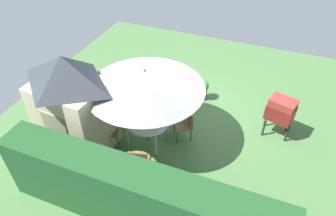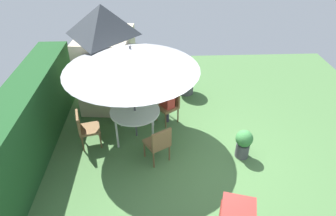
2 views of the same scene
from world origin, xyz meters
name	(u,v)px [view 1 (image 1 of 2)]	position (x,y,z in m)	size (l,w,h in m)	color
ground_plane	(191,120)	(0.00, 0.00, 0.00)	(11.00, 11.00, 0.00)	#47703D
hedge_backdrop	(137,198)	(0.00, 3.50, 0.82)	(5.93, 0.76, 1.63)	#1E4C23
garden_shed	(72,104)	(2.48, 2.02, 1.40)	(1.93, 1.55, 2.75)	#C6B793
patio_table	(147,122)	(0.83, 1.22, 0.68)	(1.16, 1.16, 0.75)	white
patio_umbrella	(145,79)	(0.83, 1.22, 2.05)	(2.92, 2.92, 2.35)	#4C4C51
bbq_grill	(281,110)	(-2.39, -0.37, 0.85)	(0.81, 0.68, 1.20)	maroon
chair_near_shed	(141,103)	(1.44, 0.38, 0.52)	(0.65, 0.65, 0.90)	olive
chair_far_side	(106,129)	(1.82, 1.72, 0.52)	(0.62, 0.62, 0.90)	olive
chair_toward_hedge	(139,160)	(0.54, 2.35, 0.52)	(0.56, 0.57, 0.90)	olive
chair_toward_house	(186,123)	(-0.07, 0.69, 0.52)	(0.63, 0.63, 0.90)	olive
potted_plant_by_shed	(203,89)	(0.00, -1.17, 0.39)	(0.38, 0.38, 0.69)	#4C4C51
potted_plant_by_grill	(109,83)	(2.82, -0.17, 0.51)	(0.70, 0.70, 0.92)	#4C4C51
person_in_red	(141,98)	(1.39, 0.45, 0.78)	(0.42, 0.39, 1.26)	#CC3D33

